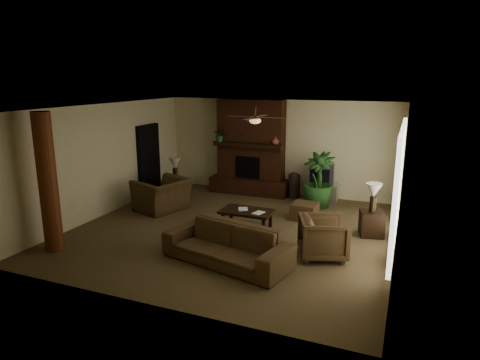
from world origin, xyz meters
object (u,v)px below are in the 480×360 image
at_px(ottoman, 305,211).
at_px(lamp_left, 175,164).
at_px(armchair_right, 323,235).
at_px(floor_vase, 294,183).
at_px(side_table_right, 372,224).
at_px(log_column, 48,183).
at_px(armchair_left, 162,190).
at_px(tv_stand, 322,192).
at_px(side_table_left, 176,189).
at_px(lamp_right, 374,192).
at_px(floor_plant, 318,192).
at_px(coffee_table, 247,213).
at_px(sofa, 227,239).

distance_m(ottoman, lamp_left, 4.00).
relative_size(armchair_right, floor_vase, 1.17).
distance_m(lamp_left, side_table_right, 5.67).
distance_m(log_column, ottoman, 5.84).
bearing_deg(log_column, armchair_left, 78.63).
height_order(armchair_right, floor_vase, armchair_right).
height_order(armchair_left, floor_vase, armchair_left).
bearing_deg(tv_stand, armchair_left, -149.42).
distance_m(log_column, tv_stand, 7.15).
xyz_separation_m(floor_vase, side_table_left, (-3.16, -1.32, -0.16)).
xyz_separation_m(armchair_left, lamp_left, (-0.25, 1.10, 0.44)).
relative_size(log_column, ottoman, 4.67).
bearing_deg(lamp_right, armchair_right, -116.44).
distance_m(armchair_right, ottoman, 2.31).
bearing_deg(armchair_right, tv_stand, -9.02).
bearing_deg(tv_stand, side_table_left, -164.33).
xyz_separation_m(floor_plant, side_table_left, (-3.97, -0.70, -0.14)).
xyz_separation_m(coffee_table, side_table_right, (2.74, 0.59, -0.10)).
bearing_deg(lamp_right, floor_vase, 135.54).
height_order(tv_stand, lamp_left, lamp_left).
distance_m(sofa, armchair_right, 1.88).
bearing_deg(lamp_left, coffee_table, -28.90).
height_order(armchair_right, side_table_left, armchair_right).
xyz_separation_m(log_column, sofa, (3.51, 0.75, -0.92)).
height_order(sofa, tv_stand, sofa).
relative_size(tv_stand, floor_plant, 0.57).
height_order(log_column, sofa, log_column).
xyz_separation_m(log_column, floor_plant, (4.35, 4.94, -0.98)).
relative_size(sofa, side_table_left, 4.49).
distance_m(coffee_table, ottoman, 1.59).
distance_m(tv_stand, side_table_right, 2.78).
relative_size(sofa, lamp_left, 3.80).
bearing_deg(lamp_right, lamp_left, 169.89).
relative_size(floor_vase, lamp_right, 1.18).
height_order(armchair_right, coffee_table, armchair_right).
bearing_deg(side_table_left, sofa, -48.08).
distance_m(armchair_left, lamp_left, 1.21).
bearing_deg(coffee_table, lamp_right, 11.51).
relative_size(coffee_table, lamp_right, 1.85).
relative_size(armchair_right, lamp_left, 1.38).
bearing_deg(lamp_right, tv_stand, 123.68).
relative_size(tv_stand, lamp_left, 1.31).
bearing_deg(armchair_right, lamp_right, -46.96).
bearing_deg(armchair_right, ottoman, 1.84).
relative_size(ottoman, tv_stand, 0.71).
relative_size(log_column, floor_plant, 1.88).
xyz_separation_m(floor_vase, lamp_left, (-3.16, -1.34, 0.57)).
distance_m(sofa, floor_plant, 4.27).
distance_m(log_column, armchair_right, 5.50).
relative_size(armchair_right, tv_stand, 1.06).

